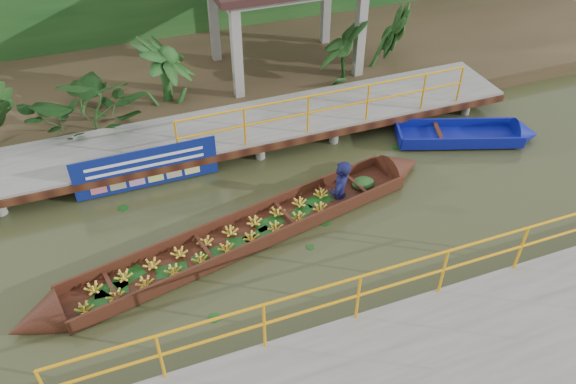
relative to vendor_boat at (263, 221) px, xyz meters
name	(u,v)px	position (x,y,z in m)	size (l,w,h in m)	color
ground	(255,238)	(-0.22, -0.14, -0.27)	(80.00, 80.00, 0.00)	#2E351A
land_strip	(179,72)	(-0.22, 7.36, -0.05)	(30.00, 8.00, 0.45)	#332719
far_dock	(213,134)	(-0.20, 3.28, 0.21)	(16.00, 2.06, 1.66)	slate
near_dock	(397,382)	(0.78, -4.34, 0.03)	(18.00, 2.40, 1.73)	slate
vendor_boat	(263,221)	(0.00, 0.00, 0.00)	(9.51, 2.88, 2.25)	#33140E
moored_blue_boat	(492,135)	(6.64, 1.19, -0.12)	(3.76, 2.07, 0.87)	navy
blue_banner	(146,168)	(-2.00, 2.33, 0.28)	(3.27, 0.04, 1.02)	navy
tropical_plants	(156,73)	(-1.15, 5.16, 1.14)	(14.54, 1.54, 1.93)	#123A15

